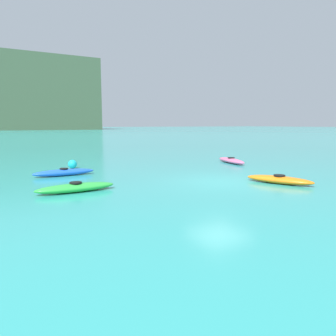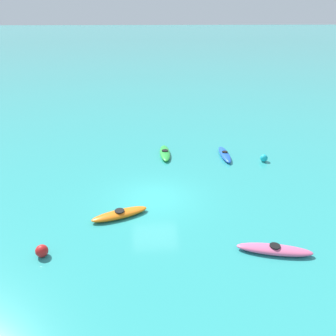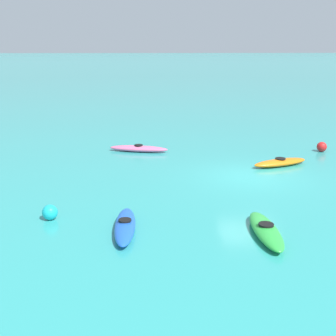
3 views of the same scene
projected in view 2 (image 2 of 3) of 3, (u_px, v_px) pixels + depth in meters
name	position (u px, v px, depth m)	size (l,w,h in m)	color
ground_plane	(154.00, 198.00, 18.32)	(600.00, 600.00, 0.00)	teal
kayak_green	(165.00, 153.00, 23.77)	(2.90, 0.70, 0.37)	green
kayak_orange	(120.00, 214.00, 16.54)	(1.72, 2.87, 0.37)	orange
kayak_blue	(225.00, 154.00, 23.55)	(2.90, 0.61, 0.37)	blue
kayak_pink	(274.00, 249.00, 14.06)	(1.37, 3.14, 0.37)	pink
buoy_red	(42.00, 251.00, 13.83)	(0.51, 0.51, 0.51)	red
buoy_cyan	(264.00, 158.00, 22.73)	(0.49, 0.49, 0.49)	#19B7C6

